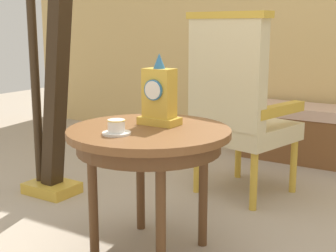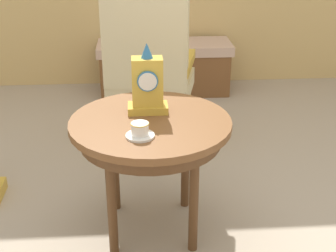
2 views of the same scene
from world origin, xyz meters
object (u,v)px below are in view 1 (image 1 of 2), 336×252
teacup_left (116,128)px  mantel_clock (159,96)px  side_table (149,143)px  armchair (237,104)px  harp (50,81)px  window_bench (311,134)px

teacup_left → mantel_clock: mantel_clock is taller
side_table → armchair: 0.92m
side_table → harp: harp is taller
teacup_left → armchair: armchair is taller
harp → armchair: bearing=31.1°
side_table → mantel_clock: bearing=94.6°
window_bench → teacup_left: bearing=-96.3°
mantel_clock → armchair: armchair is taller
mantel_clock → teacup_left: bearing=-98.8°
side_table → window_bench: (0.19, 1.97, -0.31)m
side_table → harp: size_ratio=0.42×
side_table → harp: (-0.96, 0.32, 0.20)m
teacup_left → window_bench: size_ratio=0.11×
mantel_clock → window_bench: (0.20, 1.87, -0.51)m
side_table → window_bench: side_table is taller
harp → teacup_left: bearing=-28.7°
side_table → harp: 1.03m
teacup_left → armchair: bearing=86.1°
side_table → armchair: armchair is taller
armchair → window_bench: bearing=81.1°
side_table → mantel_clock: 0.23m
mantel_clock → armchair: (0.03, 0.82, -0.14)m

